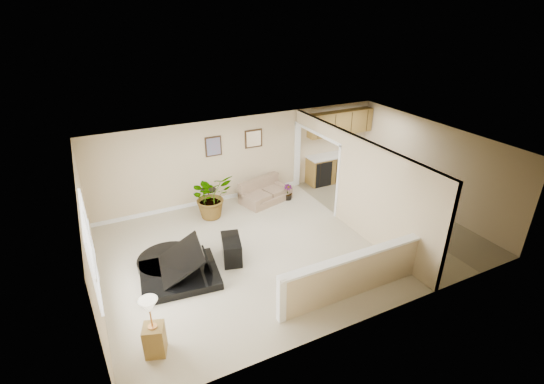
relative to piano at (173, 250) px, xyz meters
name	(u,v)px	position (x,y,z in m)	size (l,w,h in m)	color
floor	(292,241)	(2.94, 0.05, -0.65)	(9.00, 9.00, 0.00)	#B4A38C
back_wall	(244,157)	(2.94, 3.05, 0.60)	(9.00, 0.04, 2.50)	#CFB88D
front_wall	(375,265)	(2.94, -2.95, 0.60)	(9.00, 0.04, 2.50)	#CFB88D
left_wall	(89,243)	(-1.56, 0.05, 0.60)	(0.04, 6.00, 2.50)	#CFB88D
right_wall	(431,166)	(7.44, 0.05, 0.60)	(0.04, 6.00, 2.50)	#CFB88D
ceiling	(294,148)	(2.94, 0.05, 1.85)	(9.00, 6.00, 0.04)	silver
kitchen_vinyl	(389,215)	(6.09, 0.05, -0.64)	(2.70, 6.00, 0.01)	#9C8F69
interior_partition	(348,181)	(4.74, 0.30, 0.57)	(0.18, 5.99, 2.50)	#CFB88D
pony_half_wall	(351,275)	(3.02, -2.25, -0.13)	(3.42, 0.22, 1.00)	#CFB88D
left_window	(90,247)	(-1.54, -0.45, 0.80)	(0.05, 2.15, 1.45)	white
wall_art_left	(213,146)	(1.99, 3.02, 1.10)	(0.48, 0.04, 0.58)	#332112
wall_mirror	(254,139)	(3.24, 3.02, 1.15)	(0.55, 0.04, 0.55)	#332112
kitchen_cabinets	(337,156)	(6.14, 2.78, 0.22)	(2.36, 0.65, 2.33)	olive
piano	(173,250)	(0.00, 0.00, 0.00)	(2.05, 2.11, 1.55)	black
piano_bench	(231,249)	(1.32, 0.02, -0.37)	(0.42, 0.82, 0.55)	black
loveseat	(265,190)	(3.33, 2.44, -0.33)	(1.70, 1.22, 0.85)	#9D8063
accent_table	(209,197)	(1.63, 2.62, -0.24)	(0.44, 0.44, 0.64)	black
palm_plant	(211,196)	(1.57, 2.19, -0.03)	(1.31, 1.19, 1.26)	black
small_plant	(288,193)	(3.98, 2.19, -0.44)	(0.32, 0.32, 0.48)	black
lamp_stand	(153,331)	(-0.83, -1.98, -0.16)	(0.43, 0.43, 1.16)	olive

